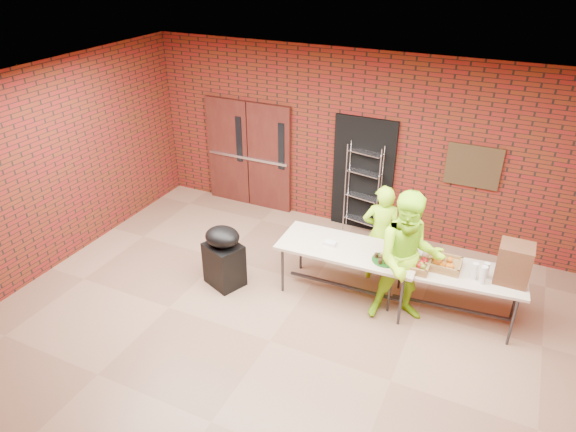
% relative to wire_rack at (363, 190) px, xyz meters
% --- Properties ---
extents(room, '(8.08, 7.08, 3.28)m').
position_rel_wire_rack_xyz_m(room, '(-0.16, -3.32, 0.76)').
color(room, brown).
rests_on(room, ground).
extents(double_doors, '(1.78, 0.12, 2.10)m').
position_rel_wire_rack_xyz_m(double_doors, '(-2.36, 0.12, 0.22)').
color(double_doors, '#4A1D15').
rests_on(double_doors, room).
extents(dark_doorway, '(1.10, 0.06, 2.10)m').
position_rel_wire_rack_xyz_m(dark_doorway, '(-0.06, 0.14, 0.21)').
color(dark_doorway, black).
rests_on(dark_doorway, room).
extents(bronze_plaque, '(0.85, 0.04, 0.70)m').
position_rel_wire_rack_xyz_m(bronze_plaque, '(1.74, 0.13, 0.71)').
color(bronze_plaque, '#382A16').
rests_on(bronze_plaque, room).
extents(wire_rack, '(0.64, 0.32, 1.68)m').
position_rel_wire_rack_xyz_m(wire_rack, '(0.00, 0.00, 0.00)').
color(wire_rack, '#B6B7BE').
rests_on(wire_rack, room).
extents(table_left, '(2.04, 0.90, 0.83)m').
position_rel_wire_rack_xyz_m(table_left, '(0.40, -1.91, -0.08)').
color(table_left, beige).
rests_on(table_left, room).
extents(table_right, '(1.90, 0.94, 0.75)m').
position_rel_wire_rack_xyz_m(table_right, '(1.90, -1.73, -0.15)').
color(table_right, beige).
rests_on(table_right, room).
extents(basket_bananas, '(0.41, 0.32, 0.13)m').
position_rel_wire_rack_xyz_m(basket_bananas, '(1.12, -1.74, -0.03)').
color(basket_bananas, '#A37642').
rests_on(basket_bananas, table_right).
extents(basket_oranges, '(0.49, 0.38, 0.15)m').
position_rel_wire_rack_xyz_m(basket_oranges, '(1.71, -1.72, -0.02)').
color(basket_oranges, '#A37642').
rests_on(basket_oranges, table_right).
extents(basket_apples, '(0.46, 0.36, 0.14)m').
position_rel_wire_rack_xyz_m(basket_apples, '(1.33, -1.91, -0.02)').
color(basket_apples, '#A37642').
rests_on(basket_apples, table_right).
extents(muffin_tray, '(0.38, 0.38, 0.10)m').
position_rel_wire_rack_xyz_m(muffin_tray, '(0.98, -2.01, 0.03)').
color(muffin_tray, '#124514').
rests_on(muffin_tray, table_left).
extents(napkin_box, '(0.17, 0.11, 0.06)m').
position_rel_wire_rack_xyz_m(napkin_box, '(0.14, -1.96, 0.02)').
color(napkin_box, white).
rests_on(napkin_box, table_left).
extents(coffee_dispenser, '(0.42, 0.37, 0.55)m').
position_rel_wire_rack_xyz_m(coffee_dispenser, '(2.57, -1.66, 0.19)').
color(coffee_dispenser, '#59311E').
rests_on(coffee_dispenser, table_right).
extents(cup_stack_front, '(0.08, 0.08, 0.24)m').
position_rel_wire_rack_xyz_m(cup_stack_front, '(2.13, -1.83, 0.04)').
color(cup_stack_front, white).
rests_on(cup_stack_front, table_right).
extents(cup_stack_mid, '(0.09, 0.09, 0.26)m').
position_rel_wire_rack_xyz_m(cup_stack_mid, '(2.24, -1.88, 0.04)').
color(cup_stack_mid, white).
rests_on(cup_stack_mid, table_right).
extents(cup_stack_back, '(0.08, 0.08, 0.23)m').
position_rel_wire_rack_xyz_m(cup_stack_back, '(2.27, -1.73, 0.03)').
color(cup_stack_back, white).
rests_on(cup_stack_back, table_right).
extents(covered_grill, '(0.67, 0.62, 0.99)m').
position_rel_wire_rack_xyz_m(covered_grill, '(-1.39, -2.44, -0.34)').
color(covered_grill, black).
rests_on(covered_grill, room).
extents(volunteer_woman, '(0.67, 0.55, 1.59)m').
position_rel_wire_rack_xyz_m(volunteer_woman, '(0.70, -1.27, -0.04)').
color(volunteer_woman, '#A8F81B').
rests_on(volunteer_woman, room).
extents(volunteer_man, '(1.15, 1.04, 1.94)m').
position_rel_wire_rack_xyz_m(volunteer_man, '(1.29, -2.06, 0.13)').
color(volunteer_man, '#A8F81B').
rests_on(volunteer_man, room).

